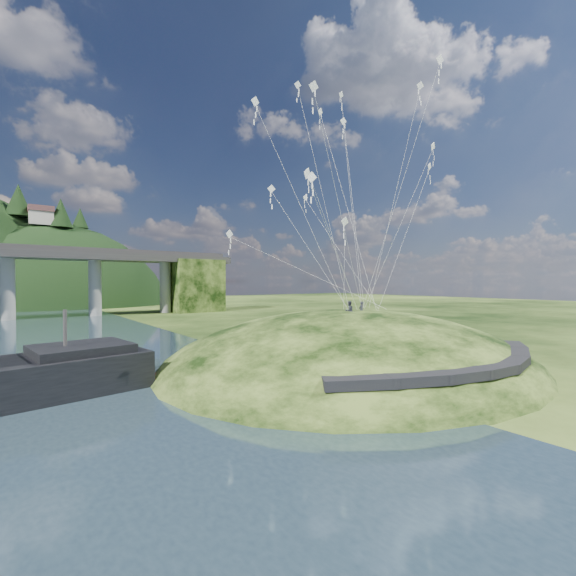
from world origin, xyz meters
TOP-DOWN VIEW (x-y plane):
  - ground at (0.00, 0.00)m, footprint 320.00×320.00m
  - grass_hill at (8.00, 2.00)m, footprint 36.00×32.00m
  - footpath at (7.46, -9.74)m, footprint 22.29×5.84m
  - wooden_dock at (-3.54, 5.44)m, footprint 12.59×3.89m
  - kite_flyers at (7.77, 1.42)m, footprint 2.36×0.76m
  - kite_swarm at (6.84, 2.88)m, footprint 17.93×16.19m

SIDE VIEW (x-z plane):
  - grass_hill at x=8.00m, z-range -8.00..5.00m
  - ground at x=0.00m, z-range 0.00..0.00m
  - wooden_dock at x=-3.54m, z-range -0.05..0.83m
  - footpath at x=7.46m, z-range 1.67..2.50m
  - kite_flyers at x=7.77m, z-range 4.96..6.74m
  - kite_swarm at x=6.84m, z-range 11.12..28.22m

